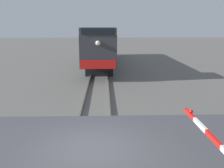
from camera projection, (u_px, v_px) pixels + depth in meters
The scene contains 5 objects.
ground_plane at pixel (91, 154), 8.10m from camera, with size 160.00×160.00×0.00m, color #605E59.
rail_track_left at pixel (70, 152), 8.06m from camera, with size 0.08×80.00×0.15m, color #59544C.
rail_track_right at pixel (113, 151), 8.11m from camera, with size 0.08×80.00×0.15m, color #59544C.
road_surface at pixel (91, 152), 8.08m from camera, with size 36.00×6.18×0.16m, color #47474C.
locomotive at pixel (100, 45), 25.90m from camera, with size 2.77×17.72×4.05m.
Camera 1 is at (0.47, -7.34, 4.19)m, focal length 38.71 mm.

